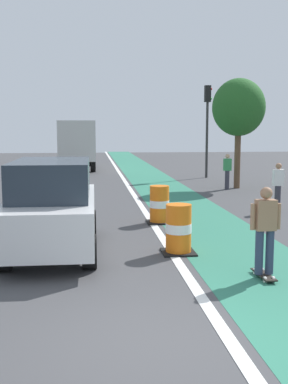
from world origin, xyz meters
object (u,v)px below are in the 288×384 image
object	(u,v)px
skateboarder_on_lane	(265,229)
parked_suv_nearest	(52,206)
traffic_light_corner	(207,115)
delivery_truck_down_block	(76,142)
traffic_barrel_front	(179,229)
pedestrian_waiting	(278,186)
pedestrian_crossing	(227,171)
street_tree_sidewalk	(239,108)
traffic_barrel_mid	(159,205)

from	to	relation	value
skateboarder_on_lane	parked_suv_nearest	xyz separation A→B (m)	(-3.99, 2.40, 0.12)
skateboarder_on_lane	traffic_light_corner	xyz separation A→B (m)	(3.33, 18.10, 2.59)
parked_suv_nearest	delivery_truck_down_block	world-z (taller)	delivery_truck_down_block
skateboarder_on_lane	traffic_barrel_front	bearing A→B (deg)	122.58
traffic_barrel_front	pedestrian_waiting	size ratio (longest dim) A/B	0.68
pedestrian_crossing	street_tree_sidewalk	xyz separation A→B (m)	(0.60, 0.46, 2.80)
traffic_barrel_front	delivery_truck_down_block	bearing A→B (deg)	97.25
pedestrian_crossing	pedestrian_waiting	bearing A→B (deg)	-89.59
skateboarder_on_lane	traffic_light_corner	bearing A→B (deg)	79.57
traffic_barrel_mid	traffic_light_corner	world-z (taller)	traffic_light_corner
street_tree_sidewalk	pedestrian_crossing	bearing A→B (deg)	-142.18
pedestrian_waiting	street_tree_sidewalk	size ratio (longest dim) A/B	0.32
parked_suv_nearest	traffic_barrel_front	world-z (taller)	parked_suv_nearest
skateboarder_on_lane	pedestrian_waiting	xyz separation A→B (m)	(3.02, 6.92, -0.05)
traffic_light_corner	street_tree_sidewalk	size ratio (longest dim) A/B	1.02
traffic_barrel_front	pedestrian_waiting	world-z (taller)	pedestrian_waiting
traffic_light_corner	pedestrian_waiting	world-z (taller)	traffic_light_corner
delivery_truck_down_block	parked_suv_nearest	bearing A→B (deg)	-89.66
traffic_barrel_front	pedestrian_waiting	xyz separation A→B (m)	(4.25, 4.98, 0.33)
skateboarder_on_lane	pedestrian_crossing	bearing A→B (deg)	76.85
skateboarder_on_lane	street_tree_sidewalk	bearing A→B (deg)	74.86
traffic_barrel_front	traffic_light_corner	world-z (taller)	traffic_light_corner
traffic_barrel_front	pedestrian_waiting	distance (m)	6.56
parked_suv_nearest	skateboarder_on_lane	bearing A→B (deg)	-30.98
parked_suv_nearest	traffic_barrel_mid	xyz separation A→B (m)	(2.83, 3.00, -0.50)
parked_suv_nearest	traffic_barrel_front	bearing A→B (deg)	-9.48
delivery_truck_down_block	traffic_barrel_mid	bearing A→B (deg)	-81.25
traffic_barrel_front	traffic_light_corner	xyz separation A→B (m)	(4.57, 16.16, 2.97)
pedestrian_waiting	skateboarder_on_lane	bearing A→B (deg)	-113.56
parked_suv_nearest	street_tree_sidewalk	xyz separation A→B (m)	(7.56, 10.80, 2.63)
skateboarder_on_lane	traffic_light_corner	world-z (taller)	traffic_light_corner
traffic_barrel_mid	pedestrian_crossing	distance (m)	8.43
skateboarder_on_lane	traffic_barrel_front	distance (m)	2.33
traffic_light_corner	pedestrian_crossing	size ratio (longest dim) A/B	3.17
parked_suv_nearest	pedestrian_crossing	distance (m)	12.47
skateboarder_on_lane	traffic_barrel_mid	size ratio (longest dim) A/B	1.55
traffic_barrel_front	street_tree_sidewalk	distance (m)	12.64
skateboarder_on_lane	pedestrian_waiting	bearing A→B (deg)	66.44
parked_suv_nearest	pedestrian_crossing	bearing A→B (deg)	56.03
delivery_truck_down_block	pedestrian_waiting	xyz separation A→B (m)	(7.14, -17.70, -0.98)
pedestrian_crossing	street_tree_sidewalk	bearing A→B (deg)	37.82
traffic_barrel_mid	street_tree_sidewalk	size ratio (longest dim) A/B	0.22
traffic_light_corner	traffic_barrel_front	bearing A→B (deg)	-105.79
traffic_barrel_front	traffic_light_corner	size ratio (longest dim) A/B	0.21
parked_suv_nearest	traffic_barrel_mid	world-z (taller)	parked_suv_nearest
pedestrian_waiting	traffic_barrel_mid	bearing A→B (deg)	-159.98
pedestrian_waiting	parked_suv_nearest	bearing A→B (deg)	-147.17
skateboarder_on_lane	parked_suv_nearest	world-z (taller)	parked_suv_nearest
parked_suv_nearest	traffic_light_corner	world-z (taller)	traffic_light_corner
skateboarder_on_lane	delivery_truck_down_block	world-z (taller)	delivery_truck_down_block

